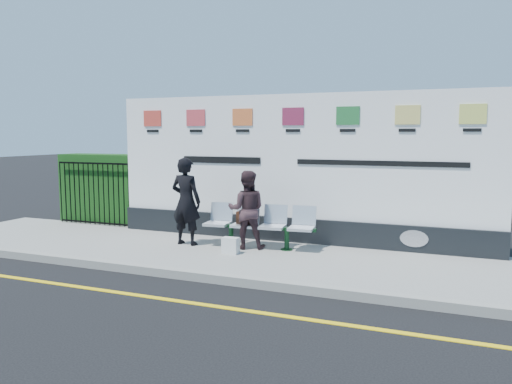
% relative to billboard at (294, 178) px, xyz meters
% --- Properties ---
extents(ground, '(80.00, 80.00, 0.00)m').
position_rel_billboard_xyz_m(ground, '(-0.50, -3.85, -1.42)').
color(ground, black).
extents(pavement, '(14.00, 3.00, 0.12)m').
position_rel_billboard_xyz_m(pavement, '(-0.50, -1.35, -1.36)').
color(pavement, gray).
rests_on(pavement, ground).
extents(kerb, '(14.00, 0.18, 0.14)m').
position_rel_billboard_xyz_m(kerb, '(-0.50, -2.85, -1.35)').
color(kerb, gray).
rests_on(kerb, ground).
extents(yellow_line, '(14.00, 0.10, 0.01)m').
position_rel_billboard_xyz_m(yellow_line, '(-0.50, -3.85, -1.42)').
color(yellow_line, yellow).
rests_on(yellow_line, ground).
extents(billboard, '(8.00, 0.30, 3.00)m').
position_rel_billboard_xyz_m(billboard, '(0.00, 0.00, 0.00)').
color(billboard, black).
rests_on(billboard, pavement).
extents(hedge, '(2.35, 0.70, 1.70)m').
position_rel_billboard_xyz_m(hedge, '(-5.08, 0.45, -0.45)').
color(hedge, '#174414').
rests_on(hedge, pavement).
extents(railing, '(2.05, 0.06, 1.54)m').
position_rel_billboard_xyz_m(railing, '(-5.08, -0.00, -0.53)').
color(railing, black).
rests_on(railing, pavement).
extents(bench, '(2.19, 0.75, 0.46)m').
position_rel_billboard_xyz_m(bench, '(-0.43, -0.87, -1.07)').
color(bench, silver).
rests_on(bench, pavement).
extents(woman_left, '(0.66, 0.45, 1.74)m').
position_rel_billboard_xyz_m(woman_left, '(-1.88, -1.10, -0.43)').
color(woman_left, black).
rests_on(woman_left, pavement).
extents(woman_right, '(0.88, 0.78, 1.51)m').
position_rel_billboard_xyz_m(woman_right, '(-0.64, -0.95, -0.55)').
color(woman_right, '#382428').
rests_on(woman_right, pavement).
extents(handbag_brown, '(0.31, 0.13, 0.24)m').
position_rel_billboard_xyz_m(handbag_brown, '(-0.71, -0.89, -0.72)').
color(handbag_brown, black).
rests_on(handbag_brown, bench).
extents(carrier_bag_white, '(0.30, 0.18, 0.30)m').
position_rel_billboard_xyz_m(carrier_bag_white, '(-0.75, -1.47, -1.15)').
color(carrier_bag_white, silver).
rests_on(carrier_bag_white, pavement).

